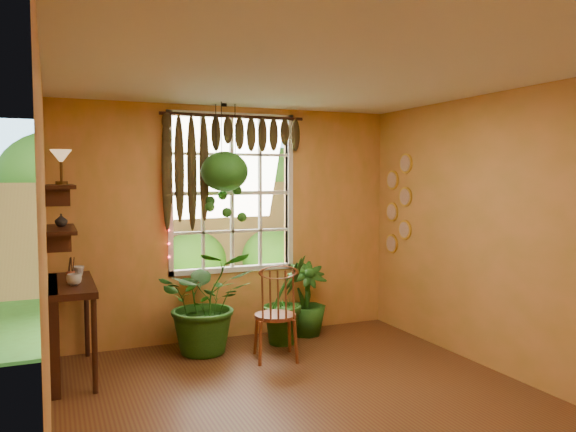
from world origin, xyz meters
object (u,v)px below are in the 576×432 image
windsor_chair (276,328)px  counter_ledge (60,319)px  hanging_basket (225,176)px  potted_plant_mid (286,299)px  potted_plant_left (207,301)px

windsor_chair → counter_ledge: bearing=-176.3°
counter_ledge → hanging_basket: hanging_basket is taller
potted_plant_mid → hanging_basket: size_ratio=0.75×
windsor_chair → potted_plant_left: 0.82m
counter_ledge → windsor_chair: bearing=-9.1°
counter_ledge → hanging_basket: size_ratio=0.90×
potted_plant_mid → counter_ledge: bearing=-175.9°
windsor_chair → potted_plant_left: bearing=152.1°
windsor_chair → potted_plant_mid: bearing=69.9°
potted_plant_left → potted_plant_mid: (0.92, -0.01, -0.06)m
windsor_chair → hanging_basket: bearing=126.0°
counter_ledge → windsor_chair: size_ratio=1.04×
windsor_chair → potted_plant_left: windsor_chair is taller
counter_ledge → potted_plant_left: potted_plant_left is taller
counter_ledge → hanging_basket: 2.24m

